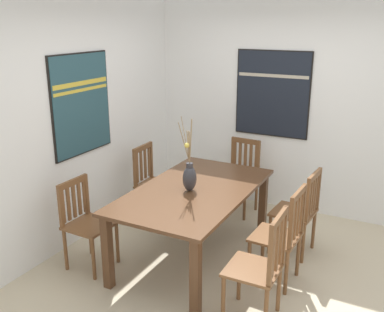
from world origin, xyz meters
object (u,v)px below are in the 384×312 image
at_px(chair_4, 153,181).
at_px(chair_5, 241,174).
at_px(painting_on_side_wall, 272,94).
at_px(chair_0, 282,234).
at_px(chair_3, 260,266).
at_px(chair_2, 299,210).
at_px(chair_1, 85,221).
at_px(centerpiece_vase, 190,176).
at_px(painting_on_back_wall, 81,104).
at_px(dining_table, 194,198).

distance_m(chair_4, chair_5, 1.13).
bearing_deg(painting_on_side_wall, chair_0, -158.08).
bearing_deg(chair_4, chair_3, -124.57).
height_order(chair_2, chair_5, chair_5).
bearing_deg(chair_2, chair_1, 123.85).
distance_m(chair_0, chair_4, 1.92).
relative_size(chair_1, chair_5, 0.96).
distance_m(centerpiece_vase, chair_0, 1.04).
distance_m(chair_2, painting_on_back_wall, 2.58).
bearing_deg(chair_4, dining_table, -124.24).
bearing_deg(painting_on_back_wall, chair_5, -43.20).
height_order(chair_5, painting_on_side_wall, painting_on_side_wall).
height_order(dining_table, chair_2, chair_2).
relative_size(chair_2, chair_5, 0.99).
relative_size(painting_on_back_wall, painting_on_side_wall, 1.00).
height_order(dining_table, chair_5, chair_5).
bearing_deg(chair_1, centerpiece_vase, -56.63).
height_order(chair_1, painting_on_back_wall, painting_on_back_wall).
bearing_deg(chair_5, chair_1, 155.86).
bearing_deg(chair_0, chair_3, -179.69).
xyz_separation_m(centerpiece_vase, chair_4, (0.67, 0.87, -0.43)).
relative_size(chair_3, chair_4, 1.05).
distance_m(centerpiece_vase, painting_on_back_wall, 1.44).
relative_size(dining_table, chair_5, 1.99).
height_order(chair_1, painting_on_side_wall, painting_on_side_wall).
xyz_separation_m(chair_2, painting_on_back_wall, (-0.67, 2.26, 1.03)).
xyz_separation_m(chair_0, painting_on_side_wall, (1.72, 0.69, 1.00)).
xyz_separation_m(chair_3, chair_5, (1.97, 0.94, -0.00)).
relative_size(chair_2, painting_on_back_wall, 0.86).
height_order(chair_2, chair_3, chair_3).
bearing_deg(chair_3, centerpiece_vase, 58.32).
distance_m(chair_2, chair_5, 1.20).
bearing_deg(chair_1, chair_4, -0.19).
distance_m(chair_0, chair_2, 0.61).
relative_size(chair_1, chair_3, 0.92).
distance_m(chair_1, chair_4, 1.24).
height_order(chair_3, chair_5, chair_3).
xyz_separation_m(chair_4, painting_on_side_wall, (1.09, -1.12, 1.01)).
bearing_deg(chair_5, dining_table, -179.49).
bearing_deg(centerpiece_vase, chair_2, -55.71).
bearing_deg(dining_table, centerpiece_vase, 162.36).
distance_m(chair_3, painting_on_side_wall, 2.64).
height_order(chair_3, painting_on_back_wall, painting_on_back_wall).
bearing_deg(chair_4, painting_on_side_wall, -45.72).
bearing_deg(chair_4, chair_5, -50.49).
height_order(chair_0, chair_2, chair_0).
distance_m(dining_table, painting_on_back_wall, 1.58).
bearing_deg(chair_3, painting_on_side_wall, 16.52).
bearing_deg(painting_on_side_wall, centerpiece_vase, 171.73).
xyz_separation_m(chair_1, painting_on_back_wall, (0.56, 0.44, 1.04)).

